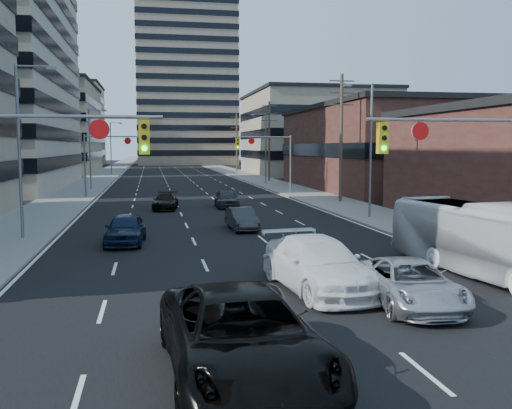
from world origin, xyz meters
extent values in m
plane|color=black|center=(0.00, 0.00, 0.00)|extent=(400.00, 400.00, 0.00)
cube|color=black|center=(0.00, 130.00, 0.01)|extent=(18.00, 300.00, 0.02)
cube|color=slate|center=(-11.50, 130.00, 0.07)|extent=(5.00, 300.00, 0.15)
cube|color=slate|center=(11.50, 130.00, 0.07)|extent=(5.00, 300.00, 0.15)
cube|color=gray|center=(-24.00, 100.00, 8.00)|extent=(20.00, 30.00, 16.00)
cube|color=#472119|center=(24.00, 50.00, 4.50)|extent=(20.00, 30.00, 9.00)
cube|color=gray|center=(25.00, 88.00, 7.00)|extent=(22.00, 28.00, 14.00)
cube|color=gray|center=(6.00, 150.00, 29.00)|extent=(26.00, 26.00, 58.00)
cube|color=#ADA089|center=(-28.00, 140.00, 10.00)|extent=(24.00, 24.00, 20.00)
cube|color=gray|center=(32.00, 130.00, 6.00)|extent=(22.00, 22.00, 12.00)
cylinder|color=slate|center=(-6.75, 8.00, 5.80)|extent=(6.50, 0.12, 0.12)
cube|color=gold|center=(-4.10, 8.00, 5.15)|extent=(0.35, 0.28, 1.10)
cylinder|color=black|center=(-4.10, 7.84, 5.50)|extent=(0.18, 0.06, 0.18)
cylinder|color=black|center=(-4.10, 7.84, 5.15)|extent=(0.18, 0.06, 0.18)
cylinder|color=#0CE526|center=(-4.10, 7.84, 4.80)|extent=(0.18, 0.06, 0.18)
cylinder|color=white|center=(-5.50, 7.97, 5.40)|extent=(0.64, 0.06, 0.64)
cylinder|color=slate|center=(6.75, 8.00, 5.80)|extent=(6.50, 0.12, 0.12)
cube|color=gold|center=(4.10, 8.00, 5.15)|extent=(0.35, 0.28, 1.10)
cylinder|color=black|center=(4.10, 7.84, 5.50)|extent=(0.18, 0.06, 0.18)
cylinder|color=black|center=(4.10, 7.84, 5.15)|extent=(0.18, 0.06, 0.18)
cylinder|color=#0CE526|center=(4.10, 7.84, 4.80)|extent=(0.18, 0.06, 0.18)
cylinder|color=white|center=(5.50, 7.97, 5.40)|extent=(0.64, 0.06, 0.64)
cylinder|color=slate|center=(-10.00, 45.00, 3.00)|extent=(0.18, 0.18, 6.00)
cylinder|color=slate|center=(-7.00, 45.00, 5.80)|extent=(6.00, 0.12, 0.12)
cube|color=gold|center=(-4.60, 45.00, 5.15)|extent=(0.35, 0.28, 1.10)
cylinder|color=black|center=(-4.60, 44.84, 5.50)|extent=(0.18, 0.06, 0.18)
cylinder|color=black|center=(-4.60, 44.84, 5.15)|extent=(0.18, 0.06, 0.18)
cylinder|color=#0CE526|center=(-4.60, 44.84, 4.80)|extent=(0.18, 0.06, 0.18)
cylinder|color=white|center=(-6.00, 44.97, 5.40)|extent=(0.64, 0.06, 0.64)
cylinder|color=slate|center=(10.00, 45.00, 3.00)|extent=(0.18, 0.18, 6.00)
cylinder|color=slate|center=(7.00, 45.00, 5.80)|extent=(6.00, 0.12, 0.12)
cube|color=gold|center=(4.60, 45.00, 5.15)|extent=(0.35, 0.28, 1.10)
cylinder|color=black|center=(4.60, 44.84, 5.50)|extent=(0.18, 0.06, 0.18)
cylinder|color=black|center=(4.60, 44.84, 5.15)|extent=(0.18, 0.06, 0.18)
cylinder|color=#0CE526|center=(4.60, 44.84, 4.80)|extent=(0.18, 0.06, 0.18)
cylinder|color=white|center=(6.00, 44.97, 5.40)|extent=(0.64, 0.06, 0.64)
cylinder|color=#4C3D2D|center=(12.20, 36.00, 5.50)|extent=(0.28, 0.28, 11.00)
cube|color=#4C3D2D|center=(12.20, 36.00, 10.40)|extent=(2.20, 0.10, 0.10)
cube|color=#4C3D2D|center=(12.20, 36.00, 9.40)|extent=(2.20, 0.10, 0.10)
cube|color=#4C3D2D|center=(12.20, 36.00, 8.40)|extent=(2.20, 0.10, 0.10)
cylinder|color=#4C3D2D|center=(12.20, 66.00, 5.50)|extent=(0.28, 0.28, 11.00)
cube|color=#4C3D2D|center=(12.20, 66.00, 10.40)|extent=(2.20, 0.10, 0.10)
cube|color=#4C3D2D|center=(12.20, 66.00, 9.40)|extent=(2.20, 0.10, 0.10)
cube|color=#4C3D2D|center=(12.20, 66.00, 8.40)|extent=(2.20, 0.10, 0.10)
cylinder|color=#4C3D2D|center=(12.20, 96.00, 5.50)|extent=(0.28, 0.28, 11.00)
cube|color=#4C3D2D|center=(12.20, 96.00, 10.40)|extent=(2.20, 0.10, 0.10)
cube|color=#4C3D2D|center=(12.20, 96.00, 9.40)|extent=(2.20, 0.10, 0.10)
cube|color=#4C3D2D|center=(12.20, 96.00, 8.40)|extent=(2.20, 0.10, 0.10)
cylinder|color=slate|center=(-10.50, 20.00, 4.50)|extent=(0.16, 0.16, 9.00)
cylinder|color=slate|center=(-9.60, 20.00, 8.90)|extent=(1.80, 0.10, 0.10)
cube|color=slate|center=(-8.80, 20.00, 8.82)|extent=(0.50, 0.22, 0.14)
cylinder|color=slate|center=(-10.50, 55.00, 4.50)|extent=(0.16, 0.16, 9.00)
cylinder|color=slate|center=(-9.60, 55.00, 8.90)|extent=(1.80, 0.10, 0.10)
cube|color=slate|center=(-8.80, 55.00, 8.82)|extent=(0.50, 0.22, 0.14)
cylinder|color=slate|center=(-10.50, 90.00, 4.50)|extent=(0.16, 0.16, 9.00)
cylinder|color=slate|center=(-9.60, 90.00, 8.90)|extent=(1.80, 0.10, 0.10)
cube|color=slate|center=(-8.80, 90.00, 8.82)|extent=(0.50, 0.22, 0.14)
cylinder|color=slate|center=(10.50, 25.00, 4.50)|extent=(0.16, 0.16, 9.00)
cylinder|color=slate|center=(9.60, 25.00, 8.90)|extent=(1.80, 0.10, 0.10)
cube|color=slate|center=(8.80, 25.00, 8.82)|extent=(0.50, 0.22, 0.14)
cylinder|color=slate|center=(10.50, 60.00, 4.50)|extent=(0.16, 0.16, 9.00)
cylinder|color=slate|center=(9.60, 60.00, 8.90)|extent=(1.80, 0.10, 0.10)
cube|color=slate|center=(8.80, 60.00, 8.82)|extent=(0.50, 0.22, 0.14)
imported|color=black|center=(-2.12, 0.37, 0.92)|extent=(3.33, 6.76, 1.85)
imported|color=white|center=(1.60, 7.30, 0.88)|extent=(3.19, 6.34, 1.77)
imported|color=#B7B8BC|center=(3.80, 4.95, 0.70)|extent=(2.72, 5.20, 1.40)
imported|color=white|center=(8.40, 7.88, 1.40)|extent=(3.56, 10.27, 2.80)
imported|color=#0C1932|center=(-5.20, 17.88, 0.77)|extent=(2.13, 4.62, 1.53)
imported|color=#2D2D2F|center=(1.28, 21.66, 0.65)|extent=(1.56, 4.00, 1.30)
imported|color=black|center=(-2.81, 33.36, 0.64)|extent=(2.27, 4.57, 1.27)
imported|color=#2F2F31|center=(2.00, 33.94, 0.73)|extent=(1.78, 4.29, 1.45)
camera|label=1|loc=(-3.92, -10.94, 4.85)|focal=40.00mm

